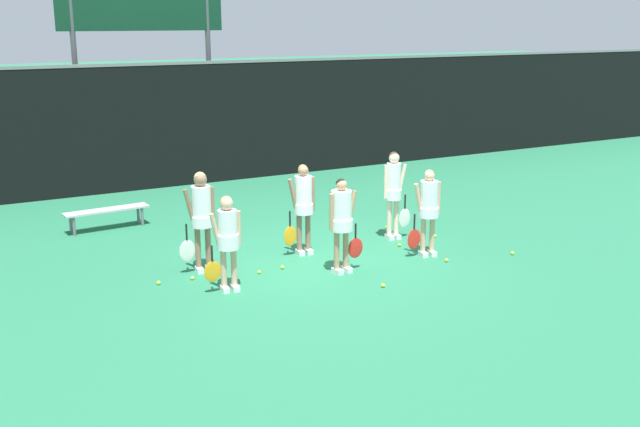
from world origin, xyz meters
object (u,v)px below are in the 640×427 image
tennis_ball_6 (181,248)px  tennis_ball_10 (192,278)px  bench_courtside (107,212)px  tennis_ball_3 (512,253)px  tennis_ball_0 (159,283)px  tennis_ball_4 (447,260)px  tennis_ball_2 (383,285)px  tennis_ball_8 (282,267)px  player_2 (428,206)px  tennis_ball_5 (435,236)px  tennis_ball_1 (259,272)px  player_4 (303,202)px  tennis_ball_7 (387,227)px  scoreboard (142,17)px  player_0 (227,236)px  tennis_ball_9 (400,245)px  player_3 (201,212)px  player_5 (394,188)px

tennis_ball_6 → tennis_ball_10: (-0.39, -1.77, -0.00)m
bench_courtside → tennis_ball_3: bearing=-45.4°
tennis_ball_0 → tennis_ball_4: tennis_ball_0 is taller
tennis_ball_2 → tennis_ball_8: size_ratio=1.04×
player_2 → tennis_ball_5: 1.54m
tennis_ball_1 → player_4: bearing=28.6°
tennis_ball_6 → tennis_ball_8: bearing=-58.5°
tennis_ball_1 → tennis_ball_4: (3.31, -1.05, 0.00)m
bench_courtside → player_2: player_2 is taller
tennis_ball_4 → tennis_ball_7: 2.45m
tennis_ball_0 → tennis_ball_10: size_ratio=1.03×
tennis_ball_6 → tennis_ball_1: bearing=-69.7°
scoreboard → tennis_ball_2: 11.17m
tennis_ball_2 → tennis_ball_7: 3.65m
tennis_ball_2 → player_0: bearing=154.4°
bench_courtside → player_0: size_ratio=1.13×
tennis_ball_4 → tennis_ball_10: 4.64m
tennis_ball_9 → tennis_ball_1: bearing=-177.0°
player_2 → tennis_ball_6: 4.83m
tennis_ball_6 → tennis_ball_2: bearing=-58.0°
player_4 → tennis_ball_9: (1.88, -0.50, -0.99)m
player_3 → tennis_ball_8: player_3 is taller
tennis_ball_1 → tennis_ball_7: 3.86m
player_3 → tennis_ball_0: bearing=-155.3°
tennis_ball_6 → tennis_ball_0: bearing=-119.4°
scoreboard → tennis_ball_2: (0.94, -10.23, -4.38)m
player_0 → tennis_ball_2: size_ratio=22.66×
player_3 → tennis_ball_5: player_3 is taller
bench_courtside → tennis_ball_7: bearing=-32.6°
scoreboard → bench_courtside: 6.38m
player_4 → tennis_ball_7: (2.38, 0.71, -0.99)m
tennis_ball_0 → tennis_ball_10: 0.58m
bench_courtside → tennis_ball_8: bearing=-67.4°
tennis_ball_6 → tennis_ball_10: 1.81m
tennis_ball_8 → tennis_ball_7: bearing=23.1°
player_2 → scoreboard: bearing=117.7°
tennis_ball_7 → tennis_ball_6: bearing=171.4°
player_3 → player_5: player_3 is taller
player_4 → player_5: player_5 is taller
tennis_ball_2 → tennis_ball_7: bearing=55.4°
player_0 → tennis_ball_10: 1.25m
player_3 → tennis_ball_2: 3.41m
bench_courtside → player_3: size_ratio=1.01×
tennis_ball_1 → tennis_ball_4: 3.47m
scoreboard → tennis_ball_0: 9.67m
tennis_ball_3 → tennis_ball_10: tennis_ball_3 is taller
scoreboard → tennis_ball_9: bearing=-73.5°
player_5 → tennis_ball_10: bearing=-167.4°
tennis_ball_1 → tennis_ball_9: tennis_ball_9 is taller
tennis_ball_1 → tennis_ball_10: 1.17m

